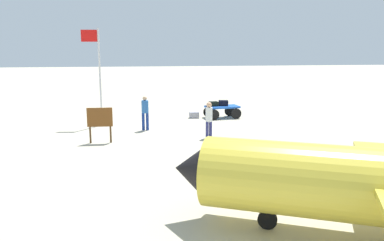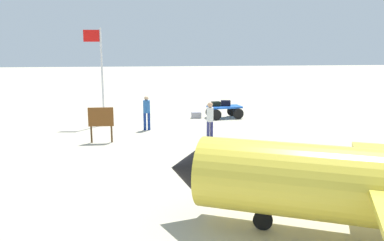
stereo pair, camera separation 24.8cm
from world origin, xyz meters
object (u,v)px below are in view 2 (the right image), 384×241
object	(u,v)px
luggage_cart	(224,110)
suitcase_dark	(216,104)
worker_lead	(210,118)
suitcase_grey	(226,103)
flagpole	(100,68)
airplane_near	(377,188)
suitcase_navy	(196,115)
worker_trailing	(147,110)
signboard	(101,120)

from	to	relation	value
luggage_cart	suitcase_dark	bearing A→B (deg)	-2.77
suitcase_dark	worker_lead	xyz separation A→B (m)	(1.16, 4.80, 0.10)
suitcase_grey	worker_lead	bearing A→B (deg)	70.27
suitcase_dark	flagpole	world-z (taller)	flagpole
airplane_near	suitcase_navy	bearing A→B (deg)	-83.48
luggage_cart	airplane_near	bearing A→B (deg)	90.42
suitcase_grey	flagpole	bearing A→B (deg)	10.69
worker_trailing	signboard	xyz separation A→B (m)	(1.95, 2.28, 0.02)
suitcase_navy	signboard	bearing A→B (deg)	47.46
luggage_cart	airplane_near	world-z (taller)	airplane_near
airplane_near	flagpole	size ratio (longest dim) A/B	1.74
suitcase_dark	suitcase_grey	world-z (taller)	suitcase_grey
suitcase_dark	suitcase_navy	size ratio (longest dim) A/B	0.95
worker_trailing	suitcase_grey	bearing A→B (deg)	-148.12
suitcase_grey	worker_trailing	bearing A→B (deg)	31.88
luggage_cart	worker_lead	xyz separation A→B (m)	(1.64, 4.77, 0.45)
suitcase_navy	signboard	distance (m)	7.13
suitcase_dark	signboard	distance (m)	7.76
suitcase_navy	airplane_near	size ratio (longest dim) A/B	0.06
luggage_cart	signboard	world-z (taller)	signboard
suitcase_dark	signboard	size ratio (longest dim) A/B	0.34
worker_trailing	flagpole	world-z (taller)	flagpole
suitcase_dark	airplane_near	size ratio (longest dim) A/B	0.06
flagpole	signboard	bearing A→B (deg)	95.53
luggage_cart	suitcase_dark	distance (m)	0.59
airplane_near	suitcase_dark	bearing A→B (deg)	-87.71
worker_lead	airplane_near	distance (m)	9.99
flagpole	signboard	size ratio (longest dim) A/B	3.27
worker_lead	flagpole	world-z (taller)	flagpole
suitcase_navy	flagpole	bearing A→B (deg)	15.34
worker_trailing	suitcase_dark	bearing A→B (deg)	-145.00
luggage_cart	flagpole	distance (m)	7.28
suitcase_navy	worker_lead	distance (m)	5.03
suitcase_navy	worker_lead	size ratio (longest dim) A/B	0.34
luggage_cart	worker_lead	world-z (taller)	worker_lead
suitcase_dark	worker_lead	bearing A→B (deg)	76.42
suitcase_dark	suitcase_navy	distance (m)	1.30
suitcase_grey	worker_lead	xyz separation A→B (m)	(1.74, 4.85, 0.08)
luggage_cart	suitcase_grey	size ratio (longest dim) A/B	3.52
suitcase_dark	suitcase_grey	bearing A→B (deg)	-174.79
worker_lead	worker_trailing	world-z (taller)	worker_trailing
suitcase_grey	signboard	xyz separation A→B (m)	(6.48, 5.10, 0.15)
suitcase_grey	flagpole	world-z (taller)	flagpole
luggage_cart	worker_trailing	size ratio (longest dim) A/B	1.23
airplane_near	flagpole	world-z (taller)	flagpole
luggage_cart	worker_trailing	bearing A→B (deg)	31.78
worker_trailing	airplane_near	distance (m)	12.71
suitcase_navy	airplane_near	xyz separation A→B (m)	(-1.69, 14.81, 1.08)
worker_lead	worker_trailing	distance (m)	3.45
suitcase_dark	suitcase_navy	world-z (taller)	suitcase_dark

